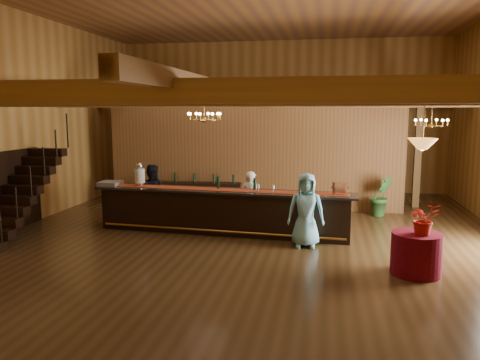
% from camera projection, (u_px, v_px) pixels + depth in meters
% --- Properties ---
extents(floor, '(14.00, 14.00, 0.00)m').
position_uv_depth(floor, '(249.00, 238.00, 11.01)').
color(floor, '#412B17').
rests_on(floor, ground).
extents(wall_back, '(12.00, 0.10, 5.50)m').
position_uv_depth(wall_back, '(280.00, 116.00, 17.40)').
color(wall_back, '#A87A3A').
rests_on(wall_back, floor).
extents(wall_front, '(12.00, 0.10, 5.50)m').
position_uv_depth(wall_front, '(109.00, 141.00, 3.79)').
color(wall_front, '#A87A3A').
rests_on(wall_front, floor).
extents(wall_left, '(0.10, 14.00, 5.50)m').
position_uv_depth(wall_left, '(13.00, 120.00, 11.68)').
color(wall_left, '#A87A3A').
rests_on(wall_left, floor).
extents(beam_grid, '(11.90, 13.90, 0.39)m').
position_uv_depth(beam_grid, '(253.00, 99.00, 11.02)').
color(beam_grid, olive).
rests_on(beam_grid, wall_left).
extents(support_posts, '(9.20, 10.20, 3.20)m').
position_uv_depth(support_posts, '(245.00, 174.00, 10.28)').
color(support_posts, olive).
rests_on(support_posts, floor).
extents(partition_wall, '(9.00, 0.18, 3.10)m').
position_uv_depth(partition_wall, '(252.00, 158.00, 14.27)').
color(partition_wall, brown).
rests_on(partition_wall, floor).
extents(staircase, '(1.00, 2.80, 2.00)m').
position_uv_depth(staircase, '(18.00, 194.00, 11.12)').
color(staircase, black).
rests_on(staircase, floor).
extents(backroom_boxes, '(4.10, 0.60, 1.10)m').
position_uv_depth(backroom_boxes, '(266.00, 181.00, 16.33)').
color(backroom_boxes, black).
rests_on(backroom_boxes, floor).
extents(tasting_bar, '(6.49, 1.24, 1.09)m').
position_uv_depth(tasting_bar, '(222.00, 211.00, 11.41)').
color(tasting_bar, black).
rests_on(tasting_bar, floor).
extents(beverage_dispenser, '(0.26, 0.26, 0.60)m').
position_uv_depth(beverage_dispenser, '(140.00, 175.00, 11.87)').
color(beverage_dispenser, silver).
rests_on(beverage_dispenser, tasting_bar).
extents(glass_rack_tray, '(0.50, 0.50, 0.10)m').
position_uv_depth(glass_rack_tray, '(110.00, 183.00, 12.00)').
color(glass_rack_tray, gray).
rests_on(glass_rack_tray, tasting_bar).
extents(raffle_drum, '(0.34, 0.24, 0.30)m').
position_uv_depth(raffle_drum, '(340.00, 188.00, 10.57)').
color(raffle_drum, brown).
rests_on(raffle_drum, tasting_bar).
extents(bar_bottle_0, '(0.07, 0.07, 0.30)m').
position_uv_depth(bar_bottle_0, '(218.00, 183.00, 11.46)').
color(bar_bottle_0, black).
rests_on(bar_bottle_0, tasting_bar).
extents(bar_bottle_1, '(0.07, 0.07, 0.30)m').
position_uv_depth(bar_bottle_1, '(255.00, 184.00, 11.23)').
color(bar_bottle_1, black).
rests_on(bar_bottle_1, tasting_bar).
extents(backbar_shelf, '(2.86, 0.73, 0.80)m').
position_uv_depth(backbar_shelf, '(195.00, 195.00, 14.32)').
color(backbar_shelf, black).
rests_on(backbar_shelf, floor).
extents(round_table, '(0.90, 0.90, 0.78)m').
position_uv_depth(round_table, '(416.00, 254.00, 8.55)').
color(round_table, '#56091F').
rests_on(round_table, floor).
extents(chandelier_left, '(0.80, 0.80, 0.51)m').
position_uv_depth(chandelier_left, '(204.00, 116.00, 11.06)').
color(chandelier_left, '#AE7C2F').
rests_on(chandelier_left, beam_grid).
extents(chandelier_right, '(0.80, 0.80, 0.67)m').
position_uv_depth(chandelier_right, '(431.00, 122.00, 11.71)').
color(chandelier_right, '#AE7C2F').
rests_on(chandelier_right, beam_grid).
extents(pendant_lamp, '(0.52, 0.52, 0.90)m').
position_uv_depth(pendant_lamp, '(423.00, 144.00, 8.25)').
color(pendant_lamp, '#AE7C2F').
rests_on(pendant_lamp, beam_grid).
extents(bartender, '(0.62, 0.50, 1.46)m').
position_uv_depth(bartender, '(251.00, 199.00, 11.91)').
color(bartender, white).
rests_on(bartender, floor).
extents(staff_second, '(0.87, 0.74, 1.58)m').
position_uv_depth(staff_second, '(152.00, 194.00, 12.36)').
color(staff_second, black).
rests_on(staff_second, floor).
extents(guest, '(0.83, 0.56, 1.64)m').
position_uv_depth(guest, '(306.00, 210.00, 10.23)').
color(guest, '#71B9C8').
rests_on(guest, floor).
extents(floor_plant, '(0.75, 0.66, 1.15)m').
position_uv_depth(floor_plant, '(381.00, 196.00, 13.24)').
color(floor_plant, '#2B5822').
rests_on(floor_plant, floor).
extents(table_flowers, '(0.65, 0.60, 0.58)m').
position_uv_depth(table_flowers, '(424.00, 219.00, 8.33)').
color(table_flowers, '#A6170D').
rests_on(table_flowers, round_table).
extents(table_vase, '(0.18, 0.18, 0.27)m').
position_uv_depth(table_vase, '(419.00, 226.00, 8.46)').
color(table_vase, '#AE7C2F').
rests_on(table_vase, round_table).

